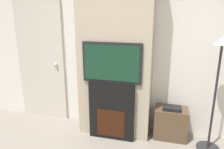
# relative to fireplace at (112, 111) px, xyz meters

# --- Properties ---
(wall_back) EXTENTS (6.00, 0.06, 2.70)m
(wall_back) POSITION_rel_fireplace_xyz_m (0.00, 0.43, 0.91)
(wall_back) COLOR silver
(wall_back) RESTS_ON ground_plane
(chimney_breast) EXTENTS (1.08, 0.40, 2.70)m
(chimney_breast) POSITION_rel_fireplace_xyz_m (0.00, 0.20, 0.91)
(chimney_breast) COLOR tan
(chimney_breast) RESTS_ON ground_plane
(fireplace) EXTENTS (0.67, 0.15, 0.88)m
(fireplace) POSITION_rel_fireplace_xyz_m (0.00, 0.00, 0.00)
(fireplace) COLOR black
(fireplace) RESTS_ON ground_plane
(television) EXTENTS (0.84, 0.07, 0.57)m
(television) POSITION_rel_fireplace_xyz_m (0.00, -0.00, 0.73)
(television) COLOR black
(television) RESTS_ON fireplace
(floor_lamp) EXTENTS (0.31, 0.31, 1.56)m
(floor_lamp) POSITION_rel_fireplace_xyz_m (1.38, 0.05, 0.52)
(floor_lamp) COLOR #262628
(floor_lamp) RESTS_ON ground_plane
(media_stand) EXTENTS (0.48, 0.31, 0.52)m
(media_stand) POSITION_rel_fireplace_xyz_m (0.86, 0.22, -0.19)
(media_stand) COLOR brown
(media_stand) RESTS_ON ground_plane
(entry_door) EXTENTS (0.86, 0.09, 2.07)m
(entry_door) POSITION_rel_fireplace_xyz_m (-1.37, 0.38, 0.60)
(entry_door) COLOR beige
(entry_door) RESTS_ON ground_plane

